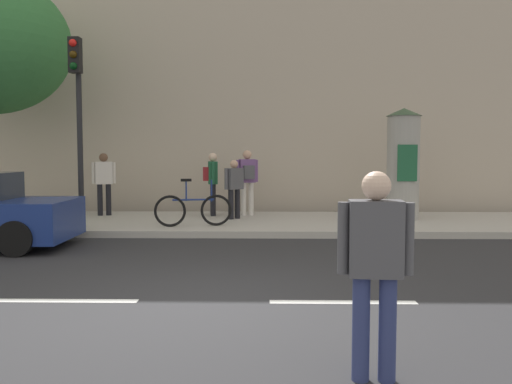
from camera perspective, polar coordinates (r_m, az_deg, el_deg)
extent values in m
plane|color=#2B2B2D|center=(6.92, -5.46, -11.25)|extent=(80.00, 80.00, 0.00)
cube|color=#B2ADA3|center=(13.77, -2.15, -3.23)|extent=(36.00, 4.00, 0.15)
cube|color=silver|center=(7.31, -19.17, -10.59)|extent=(1.80, 0.16, 0.01)
cube|color=silver|center=(6.94, 9.02, -11.20)|extent=(1.80, 0.16, 0.01)
cube|color=#B7A893|center=(18.98, -1.32, 14.81)|extent=(36.00, 5.00, 10.72)
cylinder|color=black|center=(12.66, -17.75, 3.94)|extent=(0.12, 0.12, 3.38)
cube|color=black|center=(12.66, -18.23, 13.31)|extent=(0.24, 0.24, 0.75)
sphere|color=red|center=(12.58, -18.46, 14.45)|extent=(0.16, 0.16, 0.16)
sphere|color=#3C2906|center=(12.54, -18.43, 13.38)|extent=(0.16, 0.16, 0.16)
sphere|color=#07330F|center=(12.50, -18.41, 12.29)|extent=(0.16, 0.16, 0.16)
cylinder|color=#9E9B93|center=(14.37, 14.99, 2.44)|extent=(0.81, 0.81, 2.60)
cone|color=#334C33|center=(14.40, 15.10, 8.01)|extent=(0.89, 0.89, 0.20)
cube|color=#1E5938|center=(13.97, 15.41, 2.92)|extent=(0.49, 0.02, 0.90)
cylinder|color=navy|center=(4.63, 13.47, -13.65)|extent=(0.14, 0.14, 0.85)
cylinder|color=navy|center=(4.61, 10.82, -13.71)|extent=(0.14, 0.14, 0.85)
cube|color=#4C4C51|center=(4.45, 12.29, -4.73)|extent=(0.44, 0.27, 0.60)
cylinder|color=#4C4C51|center=(4.49, 15.52, -4.71)|extent=(0.09, 0.09, 0.57)
cylinder|color=#4C4C51|center=(4.43, 9.02, -4.73)|extent=(0.09, 0.09, 0.57)
sphere|color=beige|center=(4.41, 12.37, 0.64)|extent=(0.23, 0.23, 0.23)
cube|color=#B78C33|center=(4.64, 12.02, -4.76)|extent=(0.29, 0.18, 0.36)
cylinder|color=black|center=(13.90, -2.61, -1.29)|extent=(0.14, 0.14, 0.76)
cylinder|color=black|center=(14.05, -1.95, -1.23)|extent=(0.14, 0.14, 0.76)
cube|color=#4C4C51|center=(13.93, -2.29, 1.38)|extent=(0.48, 0.49, 0.53)
cylinder|color=#4C4C51|center=(13.74, -3.10, 1.35)|extent=(0.09, 0.09, 0.51)
cylinder|color=#4C4C51|center=(14.11, -1.50, 1.42)|extent=(0.09, 0.09, 0.51)
sphere|color=tan|center=(13.91, -2.29, 2.91)|extent=(0.20, 0.20, 0.20)
cylinder|color=black|center=(14.62, -4.46, -0.85)|extent=(0.14, 0.14, 0.85)
cylinder|color=black|center=(14.82, -4.50, -0.78)|extent=(0.14, 0.14, 0.85)
cube|color=#1E5938|center=(14.68, -4.50, 2.00)|extent=(0.29, 0.42, 0.60)
cylinder|color=#1E5938|center=(14.44, -4.45, 1.97)|extent=(0.09, 0.09, 0.57)
cylinder|color=#1E5938|center=(14.91, -4.54, 2.03)|extent=(0.09, 0.09, 0.57)
sphere|color=beige|center=(14.67, -4.50, 3.62)|extent=(0.23, 0.23, 0.23)
cube|color=maroon|center=(14.67, -5.20, 1.88)|extent=(0.20, 0.30, 0.36)
cylinder|color=black|center=(15.28, -15.86, -0.79)|extent=(0.14, 0.14, 0.84)
cylinder|color=black|center=(15.29, -15.04, -0.77)|extent=(0.14, 0.14, 0.84)
cube|color=silver|center=(15.24, -15.50, 1.92)|extent=(0.50, 0.37, 0.60)
cylinder|color=silver|center=(15.24, -16.50, 1.90)|extent=(0.09, 0.09, 0.57)
cylinder|color=silver|center=(15.25, -14.50, 1.94)|extent=(0.09, 0.09, 0.57)
sphere|color=brown|center=(15.23, -15.53, 3.47)|extent=(0.23, 0.23, 0.23)
cylinder|color=silver|center=(14.72, -1.30, -0.73)|extent=(0.14, 0.14, 0.88)
cylinder|color=silver|center=(14.77, -0.52, -0.72)|extent=(0.14, 0.14, 0.88)
cube|color=#724C84|center=(14.70, -0.91, 2.20)|extent=(0.46, 0.35, 0.63)
cylinder|color=#724C84|center=(14.64, -1.87, 2.19)|extent=(0.09, 0.09, 0.59)
cylinder|color=#724C84|center=(14.76, 0.03, 2.21)|extent=(0.09, 0.09, 0.59)
sphere|color=tan|center=(14.69, -0.92, 3.89)|extent=(0.24, 0.24, 0.24)
cube|color=#4C4C51|center=(14.53, -0.74, 2.06)|extent=(0.31, 0.23, 0.36)
torus|color=black|center=(12.60, -8.90, -1.97)|extent=(0.72, 0.20, 0.72)
torus|color=black|center=(12.68, -4.15, -1.89)|extent=(0.72, 0.20, 0.72)
cylinder|color=navy|center=(12.61, -6.53, -0.80)|extent=(0.93, 0.23, 0.04)
cylinder|color=navy|center=(12.58, -7.25, 0.10)|extent=(0.04, 0.04, 0.45)
cylinder|color=navy|center=(12.63, -4.63, 0.13)|extent=(0.04, 0.04, 0.50)
cube|color=black|center=(12.57, -7.26, 1.23)|extent=(0.26, 0.15, 0.06)
cylinder|color=black|center=(10.61, -23.62, -4.43)|extent=(0.64, 0.23, 0.64)
cylinder|color=black|center=(12.21, -20.32, -3.26)|extent=(0.64, 0.23, 0.64)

